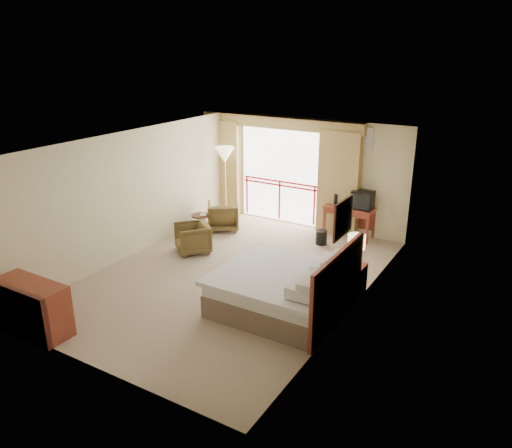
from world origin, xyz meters
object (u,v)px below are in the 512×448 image
Objects in this scene: armchair_far at (224,229)px; dresser at (32,308)px; desk at (350,213)px; armchair_near at (193,252)px; nightstand at (353,279)px; side_table at (201,221)px; table_lamp at (356,242)px; bed at (285,289)px; tv at (363,200)px; floor_lamp at (225,158)px; wastebasket at (321,237)px.

dresser reaches higher than armchair_far.
desk reaches higher than armchair_near.
nightstand is 1.14× the size of side_table.
table_lamp is at bearing 39.59° from armchair_near.
nightstand is at bearing -90.00° from table_lamp.
bed is at bearing 17.24° from armchair_near.
desk is at bearing 167.72° from armchair_far.
bed is 4.34× the size of side_table.
table_lamp is 0.74× the size of armchair_far.
bed is 3.90m from tv.
nightstand is 3.75m from armchair_near.
armchair_near is 1.16m from side_table.
wastebasket is at bearing -5.81° from floor_lamp.
dresser is at bearing -112.69° from wastebasket.
armchair_near is (-3.74, 0.04, -0.28)m from nightstand.
tv is at bearing 25.80° from side_table.
side_table is at bearing -86.55° from floor_lamp.
floor_lamp is at bearing -167.40° from tv.
armchair_near is at bearing 157.76° from bed.
armchair_near is at bearing -132.95° from tv.
bed reaches higher than desk.
bed is at bearing -77.79° from wastebasket.
side_table is (-2.78, -0.90, 0.17)m from wastebasket.
tv is 4.07m from armchair_near.
bed is 5.04m from floor_lamp.
side_table reaches higher than armchair_near.
armchair_far is at bearing -154.25° from desk.
bed is 1.41m from nightstand.
armchair_far is at bearing -155.91° from tv.
armchair_near is at bearing 179.53° from nightstand.
tv is 3.61m from floor_lamp.
armchair_near is (-2.63, -2.71, -0.59)m from desk.
side_table is (-4.26, 0.98, -0.66)m from table_lamp.
dresser is (-3.10, -2.73, 0.05)m from bed.
dresser is at bearing -109.13° from desk.
nightstand is (0.81, 1.16, -0.10)m from bed.
wastebasket is 0.43× the size of armchair_far.
tv is at bearing 106.95° from nightstand.
bed is 4.50× the size of tv.
bed is 3.78× the size of table_lamp.
tv is (-0.81, 2.65, -0.03)m from table_lamp.
floor_lamp is at bearing 93.45° from side_table.
floor_lamp is (-0.35, 0.63, 1.66)m from armchair_far.
side_table is (-0.27, -0.56, 0.34)m from armchair_far.
floor_lamp is at bearing 144.52° from armchair_near.
dresser is at bearing -86.09° from floor_lamp.
desk is at bearing 66.04° from wastebasket.
desk is 3.82m from armchair_near.
tv is at bearing 66.19° from dresser.
dresser is (-2.80, -6.64, -0.16)m from desk.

